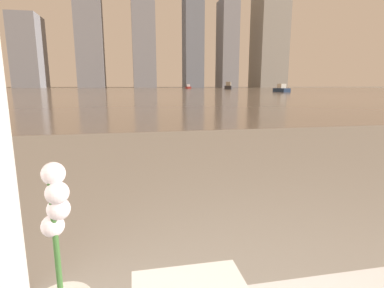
% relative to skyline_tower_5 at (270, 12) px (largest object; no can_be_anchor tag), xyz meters
% --- Properties ---
extents(harbor_water, '(180.00, 110.00, 0.01)m').
position_rel_skyline_tower_5_xyz_m(harbor_water, '(-54.50, -56.00, -29.31)').
color(harbor_water, gray).
rests_on(harbor_water, ground_plane).
extents(harbor_boat_1, '(1.23, 3.22, 1.19)m').
position_rel_skyline_tower_5_xyz_m(harbor_boat_1, '(-33.45, -76.76, -28.89)').
color(harbor_boat_1, navy).
rests_on(harbor_boat_1, harbor_water).
extents(harbor_boat_2, '(1.15, 3.19, 1.19)m').
position_rel_skyline_tower_5_xyz_m(harbor_boat_2, '(-39.53, -34.57, -28.89)').
color(harbor_boat_2, maroon).
rests_on(harbor_boat_2, harbor_water).
extents(harbor_boat_3, '(3.27, 4.98, 1.77)m').
position_rel_skyline_tower_5_xyz_m(harbor_boat_3, '(-31.25, -45.08, -28.68)').
color(harbor_boat_3, '#2D2D33').
rests_on(harbor_boat_3, harbor_water).
extents(skyline_tower_0, '(8.99, 13.18, 24.58)m').
position_rel_skyline_tower_5_xyz_m(skyline_tower_0, '(-89.85, 0.00, -17.03)').
color(skyline_tower_0, slate).
rests_on(skyline_tower_0, ground_plane).
extents(skyline_tower_1, '(9.41, 7.48, 44.10)m').
position_rel_skyline_tower_5_xyz_m(skyline_tower_1, '(-69.19, 0.00, -7.27)').
color(skyline_tower_1, slate).
rests_on(skyline_tower_1, ground_plane).
extents(skyline_tower_2, '(8.17, 13.58, 60.19)m').
position_rel_skyline_tower_5_xyz_m(skyline_tower_2, '(-50.07, 0.00, 0.78)').
color(skyline_tower_2, slate).
rests_on(skyline_tower_2, ground_plane).
extents(skyline_tower_3, '(6.97, 9.39, 49.82)m').
position_rel_skyline_tower_5_xyz_m(skyline_tower_3, '(-31.28, 0.00, -4.41)').
color(skyline_tower_3, slate).
rests_on(skyline_tower_3, ground_plane).
extents(skyline_tower_4, '(6.46, 10.44, 32.94)m').
position_rel_skyline_tower_5_xyz_m(skyline_tower_4, '(-17.50, 0.00, -12.85)').
color(skyline_tower_4, slate).
rests_on(skyline_tower_4, ground_plane).
extents(skyline_tower_5, '(11.41, 13.18, 58.64)m').
position_rel_skyline_tower_5_xyz_m(skyline_tower_5, '(0.00, 0.00, 0.00)').
color(skyline_tower_5, gray).
rests_on(skyline_tower_5, ground_plane).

